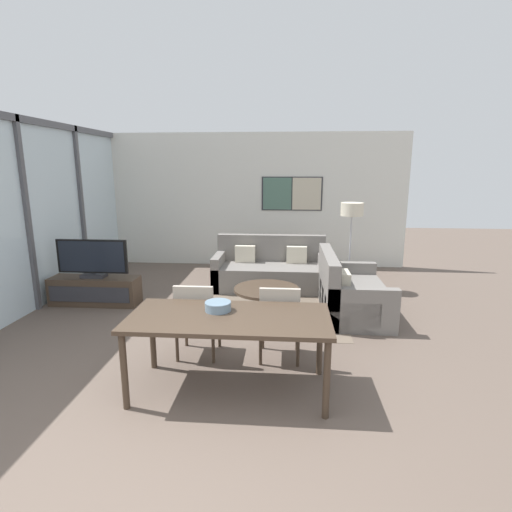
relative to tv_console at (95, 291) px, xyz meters
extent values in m
plane|color=brown|center=(2.07, -3.37, -0.22)|extent=(24.00, 24.00, 0.00)
cube|color=silver|center=(2.07, 2.79, 1.18)|extent=(6.73, 0.06, 2.80)
cube|color=#2D2D33|center=(3.05, 2.75, 1.33)|extent=(1.27, 0.01, 0.70)
cube|color=#4C7060|center=(2.75, 2.74, 1.33)|extent=(0.59, 0.02, 0.66)
cube|color=beige|center=(3.36, 2.74, 1.33)|extent=(0.59, 0.02, 0.66)
cube|color=silver|center=(-0.79, -0.29, 1.18)|extent=(0.02, 6.16, 2.80)
cube|color=#515156|center=(-0.76, -0.29, 2.53)|extent=(0.07, 6.16, 0.10)
cube|color=#515156|center=(-0.76, -0.29, 1.18)|extent=(0.07, 0.08, 2.80)
cube|color=#515156|center=(-0.76, 1.25, 1.18)|extent=(0.07, 0.08, 2.80)
cube|color=#706051|center=(2.68, -0.14, -0.21)|extent=(2.23, 2.03, 0.01)
cube|color=#423326|center=(0.00, 0.00, 0.00)|extent=(1.36, 0.40, 0.43)
cube|color=#2D2D33|center=(0.00, -0.20, 0.00)|extent=(1.25, 0.01, 0.24)
cube|color=#2D2D33|center=(0.00, 0.00, 0.24)|extent=(0.36, 0.20, 0.05)
cube|color=#2D2D33|center=(0.00, 0.00, 0.31)|extent=(0.06, 0.03, 0.08)
cube|color=black|center=(0.00, 0.00, 0.55)|extent=(1.10, 0.04, 0.52)
cube|color=black|center=(0.00, -0.02, 0.55)|extent=(1.02, 0.01, 0.47)
cube|color=slate|center=(2.68, 1.04, -0.01)|extent=(1.96, 0.90, 0.42)
cube|color=slate|center=(2.68, 1.42, 0.23)|extent=(1.96, 0.16, 0.90)
cube|color=slate|center=(1.77, 1.04, 0.08)|extent=(0.14, 0.90, 0.60)
cube|color=slate|center=(3.59, 1.04, 0.08)|extent=(0.14, 0.90, 0.60)
cube|color=beige|center=(2.22, 1.24, 0.35)|extent=(0.36, 0.12, 0.30)
cube|color=beige|center=(3.14, 1.24, 0.35)|extent=(0.36, 0.12, 0.30)
cube|color=slate|center=(3.94, -0.11, -0.01)|extent=(0.90, 1.56, 0.42)
cube|color=slate|center=(3.57, -0.11, 0.23)|extent=(0.16, 1.56, 0.90)
cube|color=slate|center=(3.94, -0.82, 0.08)|extent=(0.90, 0.14, 0.60)
cube|color=slate|center=(3.94, 0.60, 0.08)|extent=(0.90, 0.14, 0.60)
cube|color=beige|center=(3.75, -0.46, 0.35)|extent=(0.12, 0.36, 0.30)
cylinder|color=#423326|center=(2.68, -0.14, -0.20)|extent=(0.43, 0.43, 0.03)
cylinder|color=#423326|center=(2.68, -0.14, -0.05)|extent=(0.17, 0.17, 0.33)
cylinder|color=#423326|center=(2.68, -0.14, 0.13)|extent=(0.96, 0.96, 0.04)
cube|color=#423326|center=(2.44, -2.29, 0.52)|extent=(1.86, 0.87, 0.04)
cylinder|color=#423326|center=(1.57, -2.66, 0.14)|extent=(0.06, 0.06, 0.71)
cylinder|color=#423326|center=(3.32, -2.66, 0.14)|extent=(0.06, 0.06, 0.71)
cylinder|color=#423326|center=(1.57, -1.91, 0.14)|extent=(0.06, 0.06, 0.71)
cylinder|color=#423326|center=(3.32, -1.91, 0.14)|extent=(0.06, 0.06, 0.71)
cube|color=#B2A899|center=(1.99, -1.57, 0.22)|extent=(0.46, 0.46, 0.06)
cube|color=#B2A899|center=(1.99, -1.77, 0.45)|extent=(0.42, 0.05, 0.40)
cylinder|color=#423326|center=(1.79, -1.77, -0.01)|extent=(0.04, 0.04, 0.41)
cylinder|color=#423326|center=(2.19, -1.77, -0.01)|extent=(0.04, 0.04, 0.41)
cylinder|color=#423326|center=(1.79, -1.37, -0.01)|extent=(0.04, 0.04, 0.41)
cylinder|color=#423326|center=(2.19, -1.37, -0.01)|extent=(0.04, 0.04, 0.41)
cube|color=#B2A899|center=(2.90, -1.57, 0.22)|extent=(0.46, 0.46, 0.06)
cube|color=#B2A899|center=(2.90, -1.78, 0.45)|extent=(0.42, 0.05, 0.40)
cylinder|color=#423326|center=(2.70, -1.77, -0.01)|extent=(0.04, 0.04, 0.41)
cylinder|color=#423326|center=(3.10, -1.77, -0.01)|extent=(0.04, 0.04, 0.41)
cylinder|color=#423326|center=(2.70, -1.37, -0.01)|extent=(0.04, 0.04, 0.41)
cylinder|color=#423326|center=(3.10, -1.37, -0.01)|extent=(0.04, 0.04, 0.41)
cylinder|color=slate|center=(2.32, -2.16, 0.58)|extent=(0.25, 0.25, 0.09)
torus|color=slate|center=(2.32, -2.16, 0.62)|extent=(0.25, 0.25, 0.02)
cylinder|color=#2D2D33|center=(4.05, 1.09, -0.20)|extent=(0.28, 0.28, 0.02)
cylinder|color=#B7B7BC|center=(4.05, 1.09, 0.44)|extent=(0.03, 0.03, 1.27)
cylinder|color=beige|center=(4.05, 1.09, 1.19)|extent=(0.38, 0.38, 0.22)
camera|label=1|loc=(2.96, -5.72, 1.87)|focal=28.00mm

